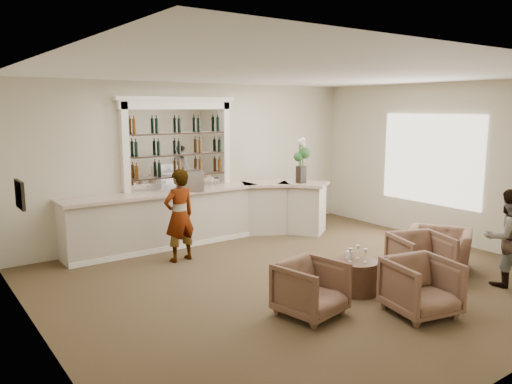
% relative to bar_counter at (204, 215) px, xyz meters
% --- Properties ---
extents(ground, '(8.00, 8.00, 0.00)m').
position_rel_bar_counter_xyz_m(ground, '(0.16, -3.00, -0.57)').
color(ground, brown).
rests_on(ground, ground).
extents(room_shell, '(8.04, 7.02, 3.32)m').
position_rel_bar_counter_xyz_m(room_shell, '(0.33, -2.29, 1.77)').
color(room_shell, beige).
rests_on(room_shell, ground).
extents(bar_counter, '(5.72, 1.80, 1.14)m').
position_rel_bar_counter_xyz_m(bar_counter, '(0.00, 0.00, 0.00)').
color(bar_counter, beige).
rests_on(bar_counter, ground).
extents(back_bar_alcove, '(2.64, 0.25, 3.00)m').
position_rel_bar_counter_xyz_m(back_bar_alcove, '(-0.34, 0.41, 1.46)').
color(back_bar_alcove, white).
rests_on(back_bar_alcove, ground).
extents(cocktail_table, '(0.65, 0.65, 0.50)m').
position_rel_bar_counter_xyz_m(cocktail_table, '(0.42, -3.89, -0.32)').
color(cocktail_table, '#513423').
rests_on(cocktail_table, ground).
extents(sommelier, '(0.66, 0.48, 1.70)m').
position_rel_bar_counter_xyz_m(sommelier, '(-1.02, -0.88, 0.28)').
color(sommelier, gray).
rests_on(sommelier, ground).
extents(guest, '(0.94, 0.88, 1.55)m').
position_rel_bar_counter_xyz_m(guest, '(2.56, -5.04, 0.20)').
color(guest, gray).
rests_on(guest, ground).
extents(armchair_left, '(0.93, 0.95, 0.75)m').
position_rel_bar_counter_xyz_m(armchair_left, '(-0.71, -4.12, -0.20)').
color(armchair_left, brown).
rests_on(armchair_left, ground).
extents(armchair_center, '(1.00, 1.02, 0.78)m').
position_rel_bar_counter_xyz_m(armchair_center, '(0.52, -4.97, -0.18)').
color(armchair_center, brown).
rests_on(armchair_center, ground).
extents(armchair_right, '(1.08, 1.09, 0.78)m').
position_rel_bar_counter_xyz_m(armchair_right, '(1.64, -4.14, -0.18)').
color(armchair_right, brown).
rests_on(armchair_right, ground).
extents(armchair_far, '(1.31, 1.36, 0.68)m').
position_rel_bar_counter_xyz_m(armchair_far, '(2.51, -3.89, -0.24)').
color(armchair_far, brown).
rests_on(armchair_far, ground).
extents(espresso_machine, '(0.52, 0.46, 0.41)m').
position_rel_bar_counter_xyz_m(espresso_machine, '(-0.36, -0.09, 0.77)').
color(espresso_machine, '#B9B9BE').
rests_on(espresso_machine, bar_counter).
extents(flower_vase, '(0.26, 0.26, 0.99)m').
position_rel_bar_counter_xyz_m(flower_vase, '(2.11, -0.63, 1.13)').
color(flower_vase, black).
rests_on(flower_vase, bar_counter).
extents(wine_glass_bar_left, '(0.07, 0.07, 0.21)m').
position_rel_bar_counter_xyz_m(wine_glass_bar_left, '(-0.84, 0.06, 0.67)').
color(wine_glass_bar_left, white).
rests_on(wine_glass_bar_left, bar_counter).
extents(wine_glass_bar_right, '(0.07, 0.07, 0.21)m').
position_rel_bar_counter_xyz_m(wine_glass_bar_right, '(0.22, 0.00, 0.67)').
color(wine_glass_bar_right, white).
rests_on(wine_glass_bar_right, bar_counter).
extents(wine_glass_tbl_a, '(0.07, 0.07, 0.21)m').
position_rel_bar_counter_xyz_m(wine_glass_tbl_a, '(0.30, -3.86, 0.03)').
color(wine_glass_tbl_a, white).
rests_on(wine_glass_tbl_a, cocktail_table).
extents(wine_glass_tbl_b, '(0.07, 0.07, 0.21)m').
position_rel_bar_counter_xyz_m(wine_glass_tbl_b, '(0.52, -3.81, 0.03)').
color(wine_glass_tbl_b, white).
rests_on(wine_glass_tbl_b, cocktail_table).
extents(wine_glass_tbl_c, '(0.07, 0.07, 0.21)m').
position_rel_bar_counter_xyz_m(wine_glass_tbl_c, '(0.46, -4.02, 0.03)').
color(wine_glass_tbl_c, white).
rests_on(wine_glass_tbl_c, cocktail_table).
extents(napkin_holder, '(0.08, 0.08, 0.12)m').
position_rel_bar_counter_xyz_m(napkin_holder, '(0.40, -3.75, -0.01)').
color(napkin_holder, white).
rests_on(napkin_holder, cocktail_table).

